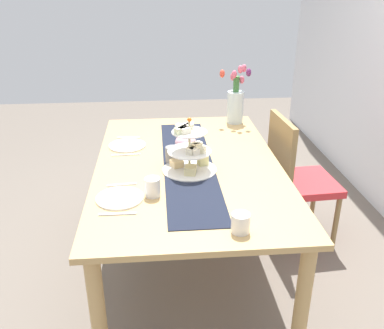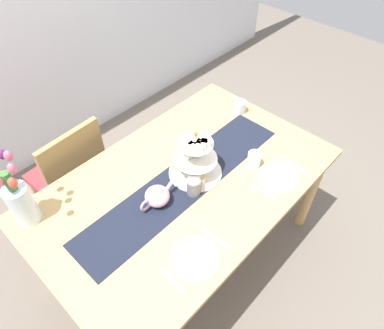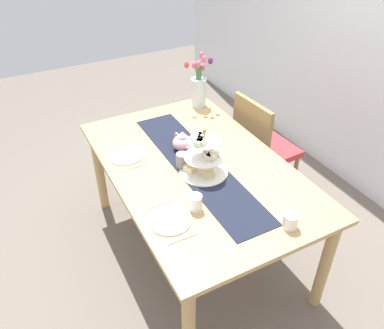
# 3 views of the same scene
# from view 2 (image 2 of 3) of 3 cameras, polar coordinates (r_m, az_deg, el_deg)

# --- Properties ---
(ground_plane) EXTENTS (8.00, 8.00, 0.00)m
(ground_plane) POSITION_cam_2_polar(r_m,az_deg,el_deg) (2.54, -1.01, -14.10)
(ground_plane) COLOR #6B6056
(room_wall_rear) EXTENTS (6.00, 0.08, 2.60)m
(room_wall_rear) POSITION_cam_2_polar(r_m,az_deg,el_deg) (2.81, -28.23, 22.67)
(room_wall_rear) COLOR silver
(room_wall_rear) RESTS_ON ground_plane
(dining_table) EXTENTS (1.68, 1.05, 0.76)m
(dining_table) POSITION_cam_2_polar(r_m,az_deg,el_deg) (1.99, -1.25, -4.65)
(dining_table) COLOR tan
(dining_table) RESTS_ON ground_plane
(chair_left) EXTENTS (0.45, 0.45, 0.91)m
(chair_left) POSITION_cam_2_polar(r_m,az_deg,el_deg) (2.43, -19.29, -1.44)
(chair_left) COLOR olive
(chair_left) RESTS_ON ground_plane
(table_runner) EXTENTS (1.37, 0.28, 0.00)m
(table_runner) POSITION_cam_2_polar(r_m,az_deg,el_deg) (1.92, -1.37, -2.76)
(table_runner) COLOR black
(table_runner) RESTS_ON dining_table
(tiered_cake_stand) EXTENTS (0.30, 0.30, 0.30)m
(tiered_cake_stand) POSITION_cam_2_polar(r_m,az_deg,el_deg) (1.88, 0.55, 0.87)
(tiered_cake_stand) COLOR beige
(tiered_cake_stand) RESTS_ON table_runner
(teapot) EXTENTS (0.24, 0.13, 0.14)m
(teapot) POSITION_cam_2_polar(r_m,az_deg,el_deg) (1.79, -5.79, -5.12)
(teapot) COLOR #E5A8BC
(teapot) RESTS_ON table_runner
(tulip_vase) EXTENTS (0.16, 0.21, 0.43)m
(tulip_vase) POSITION_cam_2_polar(r_m,az_deg,el_deg) (1.83, -26.61, -5.15)
(tulip_vase) COLOR silver
(tulip_vase) RESTS_ON dining_table
(cream_jug) EXTENTS (0.08, 0.08, 0.08)m
(cream_jug) POSITION_cam_2_polar(r_m,az_deg,el_deg) (2.37, 7.90, 9.43)
(cream_jug) COLOR white
(cream_jug) RESTS_ON dining_table
(dinner_plate_left) EXTENTS (0.23, 0.23, 0.01)m
(dinner_plate_left) POSITION_cam_2_polar(r_m,az_deg,el_deg) (1.64, 0.51, -15.21)
(dinner_plate_left) COLOR white
(dinner_plate_left) RESTS_ON dining_table
(fork_left) EXTENTS (0.02, 0.15, 0.01)m
(fork_left) POSITION_cam_2_polar(r_m,az_deg,el_deg) (1.60, -3.22, -18.56)
(fork_left) COLOR silver
(fork_left) RESTS_ON dining_table
(knife_left) EXTENTS (0.02, 0.17, 0.01)m
(knife_left) POSITION_cam_2_polar(r_m,az_deg,el_deg) (1.70, 3.91, -12.08)
(knife_left) COLOR silver
(knife_left) RESTS_ON dining_table
(dinner_plate_right) EXTENTS (0.23, 0.23, 0.01)m
(dinner_plate_right) POSITION_cam_2_polar(r_m,az_deg,el_deg) (1.99, 14.01, -2.05)
(dinner_plate_right) COLOR white
(dinner_plate_right) RESTS_ON dining_table
(fork_right) EXTENTS (0.03, 0.15, 0.01)m
(fork_right) POSITION_cam_2_polar(r_m,az_deg,el_deg) (1.90, 11.62, -4.50)
(fork_right) COLOR silver
(fork_right) RESTS_ON dining_table
(knife_right) EXTENTS (0.02, 0.17, 0.01)m
(knife_right) POSITION_cam_2_polar(r_m,az_deg,el_deg) (2.09, 16.16, 0.10)
(knife_right) COLOR silver
(knife_right) RESTS_ON dining_table
(mug_grey) EXTENTS (0.08, 0.08, 0.09)m
(mug_grey) POSITION_cam_2_polar(r_m,az_deg,el_deg) (1.83, 0.27, -3.64)
(mug_grey) COLOR slate
(mug_grey) RESTS_ON table_runner
(mug_white_text) EXTENTS (0.08, 0.08, 0.09)m
(mug_white_text) POSITION_cam_2_polar(r_m,az_deg,el_deg) (2.00, 10.16, 0.80)
(mug_white_text) COLOR white
(mug_white_text) RESTS_ON dining_table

